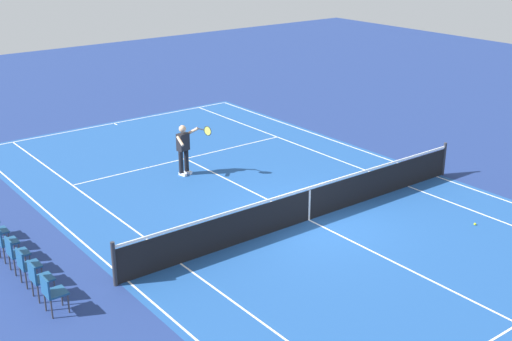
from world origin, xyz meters
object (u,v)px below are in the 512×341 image
Objects in this scene: tennis_net at (309,203)px; spectator_chair_3 at (15,252)px; spectator_chair_1 at (38,277)px; spectator_chair_0 at (51,291)px; tennis_ball at (475,224)px; spectator_chair_2 at (26,264)px; spectator_chair_4 at (4,240)px; tennis_player_near at (184,147)px.

tennis_net is 7.60m from spectator_chair_3.
spectator_chair_1 is (0.49, 7.34, 0.03)m from tennis_net.
spectator_chair_3 is (1.97, 7.34, 0.03)m from tennis_net.
spectator_chair_0 and spectator_chair_1 have the same top height.
tennis_ball is 0.08× the size of spectator_chair_2.
spectator_chair_3 and spectator_chair_4 have the same top height.
tennis_ball is (-8.09, -4.14, -0.90)m from tennis_player_near.
spectator_chair_2 is (1.23, 7.34, 0.03)m from tennis_net.
spectator_chair_2 is 0.74m from spectator_chair_3.
tennis_net reaches higher than spectator_chair_1.
tennis_ball is at bearing -114.92° from spectator_chair_3.
tennis_net is at bearing -105.04° from spectator_chair_3.
spectator_chair_0 is 2.22m from spectator_chair_3.
tennis_ball is (-2.99, -3.33, -0.46)m from tennis_net.
tennis_player_near is 6.96m from spectator_chair_4.
tennis_net is 6.89× the size of tennis_player_near.
spectator_chair_1 is 1.00× the size of spectator_chair_2.
spectator_chair_0 and spectator_chair_3 have the same top height.
spectator_chair_3 is at bearing 0.00° from spectator_chair_1.
spectator_chair_0 is at bearing 180.00° from spectator_chair_4.
tennis_ball is 11.03m from spectator_chair_0.
tennis_net is 4.50m from tennis_ball.
tennis_net is 7.36m from spectator_chair_1.
tennis_net is 7.82m from spectator_chair_4.
spectator_chair_0 is 1.00× the size of spectator_chair_3.
spectator_chair_1 and spectator_chair_4 have the same top height.
tennis_ball is 0.08× the size of spectator_chair_4.
tennis_net is at bearing -170.99° from tennis_player_near.
spectator_chair_2 is at bearing 180.00° from spectator_chair_4.
spectator_chair_4 is at bearing 0.00° from spectator_chair_0.
tennis_player_near is 8.45m from spectator_chair_0.
spectator_chair_3 is at bearing 65.08° from tennis_ball.
spectator_chair_4 is at bearing 61.89° from tennis_ball.
spectator_chair_0 is at bearing 180.00° from spectator_chair_3.
spectator_chair_2 is at bearing 80.48° from tennis_net.
spectator_chair_2 is 1.48m from spectator_chair_4.
spectator_chair_2 is (-3.87, 6.53, -0.41)m from tennis_player_near.
spectator_chair_3 reaches higher than tennis_ball.
spectator_chair_0 is 1.00× the size of spectator_chair_4.
spectator_chair_0 is (2.74, 10.67, 0.49)m from tennis_ball.
spectator_chair_3 is at bearing 74.96° from tennis_net.
tennis_player_near is at bearing -54.78° from spectator_chair_1.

